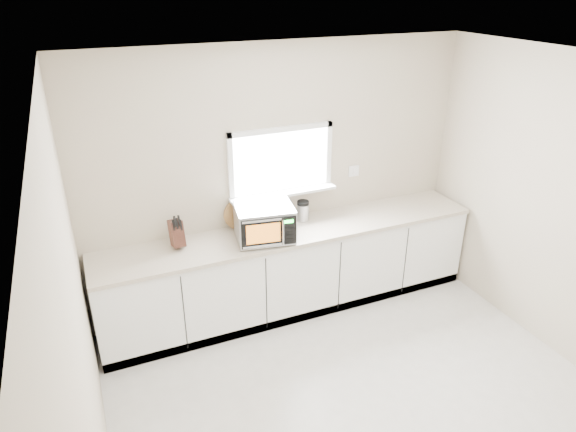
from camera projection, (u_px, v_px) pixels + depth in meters
ground at (377, 419)px, 4.11m from camera, size 4.00×4.00×0.00m
back_wall at (280, 178)px, 5.19m from camera, size 4.00×0.17×2.70m
cabinets at (292, 271)px, 5.33m from camera, size 3.92×0.60×0.88m
countertop at (292, 232)px, 5.13m from camera, size 3.92×0.64×0.04m
microwave at (265, 223)px, 4.85m from camera, size 0.59×0.51×0.34m
knife_block at (177, 233)px, 4.74m from camera, size 0.12×0.24×0.34m
cutting_board at (239, 214)px, 5.09m from camera, size 0.31×0.07×0.31m
coffee_grinder at (303, 211)px, 5.28m from camera, size 0.14×0.14×0.22m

